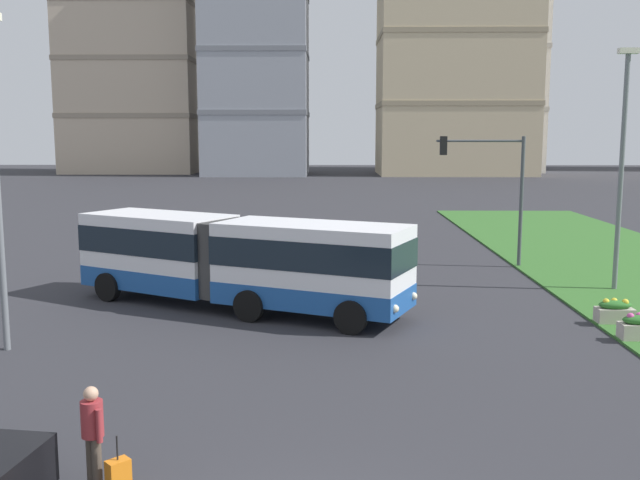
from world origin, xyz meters
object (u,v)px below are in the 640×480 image
object	(u,v)px
streetlight_median	(622,160)
flower_planter_3	(640,327)
traffic_light_far_right	(493,177)
apartment_tower_eastcentre	(485,24)
flower_planter_4	(615,311)
apartment_tower_centre	(457,4)
apartment_tower_west	(132,37)
pedestrian_crossing	(93,430)
apartment_tower_westcentre	(256,26)
rolling_suitcase	(118,476)
articulated_bus	(237,259)

from	to	relation	value
streetlight_median	flower_planter_3	bearing A→B (deg)	-105.88
traffic_light_far_right	apartment_tower_eastcentre	bearing A→B (deg)	78.57
flower_planter_4	apartment_tower_centre	bearing A→B (deg)	83.74
apartment_tower_centre	apartment_tower_west	bearing A→B (deg)	173.46
pedestrian_crossing	apartment_tower_eastcentre	bearing A→B (deg)	75.12
apartment_tower_westcentre	streetlight_median	bearing A→B (deg)	-75.00
rolling_suitcase	streetlight_median	xyz separation A→B (m)	(13.97, 15.53, 4.53)
apartment_tower_centre	apartment_tower_eastcentre	distance (m)	13.00
flower_planter_4	streetlight_median	size ratio (longest dim) A/B	0.13
streetlight_median	apartment_tower_west	world-z (taller)	apartment_tower_west
apartment_tower_centre	traffic_light_far_right	bearing A→B (deg)	-98.30
apartment_tower_west	apartment_tower_eastcentre	bearing A→B (deg)	5.91
flower_planter_3	apartment_tower_west	size ratio (longest dim) A/B	0.03
pedestrian_crossing	rolling_suitcase	bearing A→B (deg)	-23.96
articulated_bus	pedestrian_crossing	world-z (taller)	articulated_bus
articulated_bus	streetlight_median	size ratio (longest dim) A/B	1.32
articulated_bus	apartment_tower_west	distance (m)	94.64
pedestrian_crossing	flower_planter_4	world-z (taller)	pedestrian_crossing
pedestrian_crossing	apartment_tower_centre	distance (m)	100.75
flower_planter_3	apartment_tower_west	bearing A→B (deg)	112.81
flower_planter_4	apartment_tower_centre	world-z (taller)	apartment_tower_centre
rolling_suitcase	apartment_tower_west	size ratio (longest dim) A/B	0.02
streetlight_median	apartment_tower_westcentre	xyz separation A→B (m)	(-21.21, 79.18, 16.28)
articulated_bus	flower_planter_3	xyz separation A→B (m)	(11.77, -3.77, -1.23)
rolling_suitcase	apartment_tower_centre	size ratio (longest dim) A/B	0.02
streetlight_median	apartment_tower_centre	bearing A→B (deg)	84.70
flower_planter_3	apartment_tower_eastcentre	world-z (taller)	apartment_tower_eastcentre
pedestrian_crossing	apartment_tower_centre	bearing A→B (deg)	77.12
articulated_bus	pedestrian_crossing	bearing A→B (deg)	-93.45
apartment_tower_west	apartment_tower_eastcentre	xyz separation A→B (m)	(54.74, 5.67, 2.58)
rolling_suitcase	flower_planter_4	distance (m)	16.10
flower_planter_4	apartment_tower_centre	xyz separation A→B (m)	(9.34, 85.12, 23.76)
traffic_light_far_right	apartment_tower_west	world-z (taller)	apartment_tower_west
apartment_tower_westcentre	apartment_tower_eastcentre	distance (m)	37.29
articulated_bus	flower_planter_3	distance (m)	12.42
articulated_bus	pedestrian_crossing	xyz separation A→B (m)	(-0.75, -12.42, -0.65)
apartment_tower_westcentre	articulated_bus	bearing A→B (deg)	-84.75
flower_planter_3	apartment_tower_westcentre	size ratio (longest dim) A/B	0.03
articulated_bus	apartment_tower_centre	bearing A→B (deg)	75.76
pedestrian_crossing	apartment_tower_eastcentre	distance (m)	112.67
rolling_suitcase	apartment_tower_centre	distance (m)	101.00
apartment_tower_west	apartment_tower_eastcentre	world-z (taller)	apartment_tower_eastcentre
rolling_suitcase	apartment_tower_eastcentre	bearing A→B (deg)	75.37
flower_planter_3	flower_planter_4	distance (m)	1.80
rolling_suitcase	apartment_tower_centre	world-z (taller)	apartment_tower_centre
pedestrian_crossing	flower_planter_3	xyz separation A→B (m)	(12.52, 8.65, -0.58)
apartment_tower_centre	apartment_tower_eastcentre	world-z (taller)	apartment_tower_centre
articulated_bus	rolling_suitcase	xyz separation A→B (m)	(-0.30, -12.62, -1.34)
rolling_suitcase	apartment_tower_westcentre	bearing A→B (deg)	94.37
traffic_light_far_right	apartment_tower_eastcentre	world-z (taller)	apartment_tower_eastcentre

